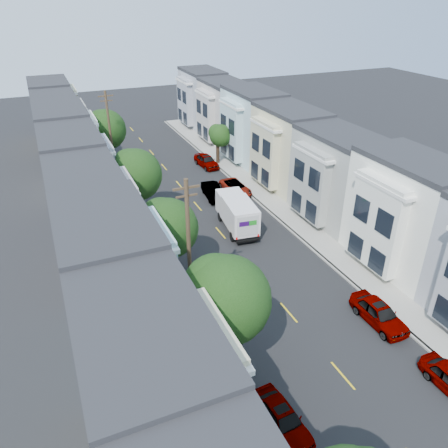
# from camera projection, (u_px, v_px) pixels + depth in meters

# --- Properties ---
(ground) EXTENTS (160.00, 160.00, 0.00)m
(ground) POSITION_uv_depth(u_px,v_px,m) (289.00, 313.00, 29.84)
(ground) COLOR black
(ground) RESTS_ON ground
(road_slab) EXTENTS (12.00, 70.00, 0.02)m
(road_slab) POSITION_uv_depth(u_px,v_px,m) (208.00, 219.00, 41.95)
(road_slab) COLOR black
(road_slab) RESTS_ON ground
(curb_left) EXTENTS (0.30, 70.00, 0.15)m
(curb_left) POSITION_uv_depth(u_px,v_px,m) (147.00, 230.00, 39.81)
(curb_left) COLOR gray
(curb_left) RESTS_ON ground
(curb_right) EXTENTS (0.30, 70.00, 0.15)m
(curb_right) POSITION_uv_depth(u_px,v_px,m) (264.00, 207.00, 44.02)
(curb_right) COLOR gray
(curb_right) RESTS_ON ground
(sidewalk_left) EXTENTS (2.60, 70.00, 0.15)m
(sidewalk_left) POSITION_uv_depth(u_px,v_px,m) (133.00, 233.00, 39.36)
(sidewalk_left) COLOR gray
(sidewalk_left) RESTS_ON ground
(sidewalk_right) EXTENTS (2.60, 70.00, 0.15)m
(sidewalk_right) POSITION_uv_depth(u_px,v_px,m) (275.00, 205.00, 44.47)
(sidewalk_right) COLOR gray
(sidewalk_right) RESTS_ON ground
(centerline) EXTENTS (0.12, 70.00, 0.01)m
(centerline) POSITION_uv_depth(u_px,v_px,m) (208.00, 219.00, 41.95)
(centerline) COLOR gold
(centerline) RESTS_ON ground
(townhouse_row_left) EXTENTS (5.00, 70.00, 8.50)m
(townhouse_row_left) POSITION_uv_depth(u_px,v_px,m) (90.00, 242.00, 38.07)
(townhouse_row_left) COLOR #9EA09A
(townhouse_row_left) RESTS_ON ground
(townhouse_row_right) EXTENTS (5.00, 70.00, 8.50)m
(townhouse_row_right) POSITION_uv_depth(u_px,v_px,m) (307.00, 199.00, 45.83)
(townhouse_row_right) COLOR #9EA09A
(townhouse_row_right) RESTS_ON ground
(tree_b) EXTENTS (4.70, 4.70, 7.92)m
(tree_b) POSITION_uv_depth(u_px,v_px,m) (224.00, 300.00, 22.21)
(tree_b) COLOR black
(tree_b) RESTS_ON ground
(tree_c) EXTENTS (4.40, 4.40, 6.63)m
(tree_c) POSITION_uv_depth(u_px,v_px,m) (167.00, 229.00, 31.16)
(tree_c) COLOR black
(tree_c) RESTS_ON ground
(tree_d) EXTENTS (4.70, 4.70, 7.25)m
(tree_d) POSITION_uv_depth(u_px,v_px,m) (135.00, 175.00, 38.82)
(tree_d) COLOR black
(tree_d) RESTS_ON ground
(tree_e) EXTENTS (4.70, 4.70, 7.34)m
(tree_e) POSITION_uv_depth(u_px,v_px,m) (105.00, 130.00, 50.90)
(tree_e) COLOR black
(tree_e) RESTS_ON ground
(tree_far_r) EXTENTS (2.74, 2.74, 4.96)m
(tree_far_r) POSITION_uv_depth(u_px,v_px,m) (220.00, 136.00, 53.57)
(tree_far_r) COLOR black
(tree_far_r) RESTS_ON ground
(utility_pole_near) EXTENTS (1.60, 0.26, 10.00)m
(utility_pole_near) POSITION_uv_depth(u_px,v_px,m) (189.00, 254.00, 26.81)
(utility_pole_near) COLOR #42301E
(utility_pole_near) RESTS_ON ground
(utility_pole_far) EXTENTS (1.60, 0.26, 10.00)m
(utility_pole_far) POSITION_uv_depth(u_px,v_px,m) (111.00, 137.00, 47.80)
(utility_pole_far) COLOR #42301E
(utility_pole_far) RESTS_ON ground
(fedex_truck) EXTENTS (2.37, 6.17, 2.96)m
(fedex_truck) POSITION_uv_depth(u_px,v_px,m) (237.00, 212.00, 39.51)
(fedex_truck) COLOR silver
(fedex_truck) RESTS_ON ground
(lead_sedan) EXTENTS (1.97, 4.44, 1.43)m
(lead_sedan) POSITION_uv_depth(u_px,v_px,m) (213.00, 192.00, 45.85)
(lead_sedan) COLOR black
(lead_sedan) RESTS_ON ground
(parked_left_b) EXTENTS (1.90, 4.31, 1.36)m
(parked_left_b) POSITION_uv_depth(u_px,v_px,m) (282.00, 418.00, 21.74)
(parked_left_b) COLOR #0E103F
(parked_left_b) RESTS_ON ground
(parked_left_c) EXTENTS (1.52, 3.97, 1.31)m
(parked_left_c) POSITION_uv_depth(u_px,v_px,m) (218.00, 316.00, 28.52)
(parked_left_c) COLOR #9F9F9F
(parked_left_c) RESTS_ON ground
(parked_left_d) EXTENTS (2.08, 4.51, 1.33)m
(parked_left_d) POSITION_uv_depth(u_px,v_px,m) (167.00, 236.00, 37.79)
(parked_left_d) COLOR black
(parked_left_d) RESTS_ON ground
(parked_right_b) EXTENTS (1.81, 4.68, 1.52)m
(parked_right_b) POSITION_uv_depth(u_px,v_px,m) (379.00, 313.00, 28.62)
(parked_right_b) COLOR silver
(parked_right_b) RESTS_ON ground
(parked_right_c) EXTENTS (2.31, 4.68, 1.28)m
(parked_right_c) POSITION_uv_depth(u_px,v_px,m) (236.00, 188.00, 46.93)
(parked_right_c) COLOR black
(parked_right_c) RESTS_ON ground
(parked_right_d) EXTENTS (2.18, 4.79, 1.51)m
(parked_right_d) POSITION_uv_depth(u_px,v_px,m) (206.00, 161.00, 53.85)
(parked_right_d) COLOR black
(parked_right_d) RESTS_ON ground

